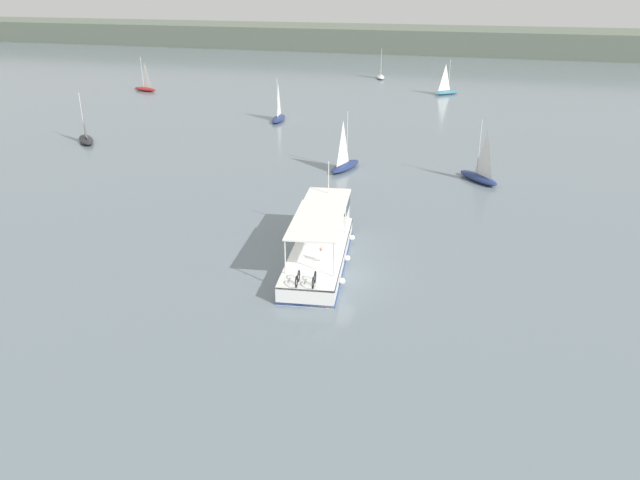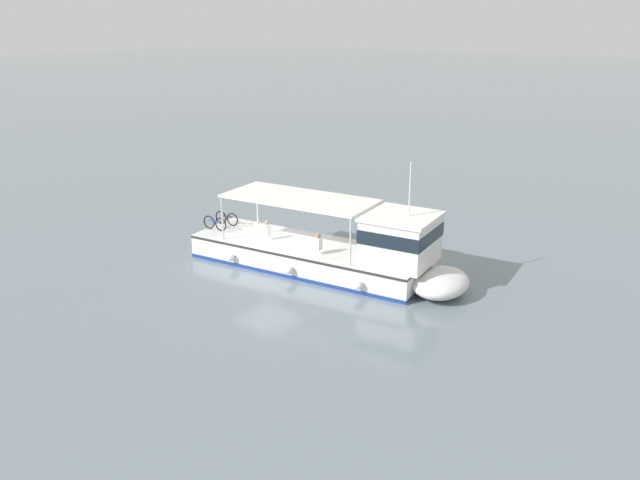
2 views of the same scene
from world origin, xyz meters
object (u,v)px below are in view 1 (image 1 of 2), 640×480
Objects in this scene: sailboat_outer_anchorage at (86,138)px; sailboat_far_left at (381,76)px; sailboat_off_stern at (145,88)px; sailboat_far_right at (479,175)px; sailboat_mid_channel at (345,164)px; ferry_main at (322,239)px; sailboat_horizon_west at (446,91)px; sailboat_near_port at (278,117)px.

sailboat_far_left is at bearing 71.46° from sailboat_outer_anchorage.
sailboat_off_stern is (-33.72, -26.39, 0.00)m from sailboat_far_left.
sailboat_far_left is 1.00× the size of sailboat_far_right.
ferry_main is at bearing -78.23° from sailboat_mid_channel.
sailboat_off_stern is 49.28m from sailboat_horizon_west.
sailboat_horizon_west is at bearing 56.98° from sailboat_near_port.
sailboat_off_stern is (-48.07, 52.67, -0.47)m from ferry_main.
sailboat_horizon_west is at bearing 14.36° from sailboat_off_stern.
sailboat_near_port and sailboat_off_stern have the same top height.
sailboat_outer_anchorage is 1.00× the size of sailboat_horizon_west.
ferry_main is 71.31m from sailboat_off_stern.
sailboat_off_stern reaches higher than ferry_main.
sailboat_near_port is 1.00× the size of sailboat_far_right.
sailboat_outer_anchorage is at bearing -108.54° from sailboat_far_left.
sailboat_near_port is 1.00× the size of sailboat_horizon_west.
sailboat_near_port is at bearing -95.25° from sailboat_far_left.
sailboat_off_stern is at bearing 153.00° from sailboat_near_port.
ferry_main is 80.36m from sailboat_far_left.
sailboat_outer_anchorage is (-34.12, 20.12, -0.47)m from ferry_main.
ferry_main is at bearing -89.71° from sailboat_horizon_west.
sailboat_far_left is (-14.35, 79.07, -0.47)m from ferry_main.
sailboat_far_left is 1.00× the size of sailboat_horizon_west.
sailboat_outer_anchorage is at bearing 149.47° from ferry_main.
sailboat_off_stern and sailboat_mid_channel have the same top height.
sailboat_outer_anchorage is at bearing -66.81° from sailboat_off_stern.
ferry_main is 2.42× the size of sailboat_far_left.
sailboat_far_left is (19.77, 58.94, 0.00)m from sailboat_outer_anchorage.
sailboat_far_left is at bearing 84.75° from sailboat_near_port.
sailboat_far_left is at bearing 99.81° from sailboat_mid_channel.
sailboat_mid_channel is at bearing -37.39° from sailboat_off_stern.
sailboat_off_stern is 55.52m from sailboat_mid_channel.
sailboat_far_right is at bearing -34.56° from sailboat_near_port.
ferry_main is at bearing -113.48° from sailboat_far_right.
sailboat_off_stern is (-29.89, 15.23, 0.00)m from sailboat_near_port.
sailboat_far_left is (3.82, 41.62, 0.00)m from sailboat_near_port.
ferry_main is at bearing -64.11° from sailboat_near_port.
sailboat_outer_anchorage and sailboat_far_right have the same top height.
sailboat_far_left reaches higher than ferry_main.
sailboat_near_port is at bearing 47.36° from sailboat_outer_anchorage.
sailboat_off_stern is at bearing 149.30° from sailboat_far_right.
sailboat_far_right is at bearing 66.52° from ferry_main.
sailboat_far_right is (26.50, -18.26, 0.00)m from sailboat_near_port.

